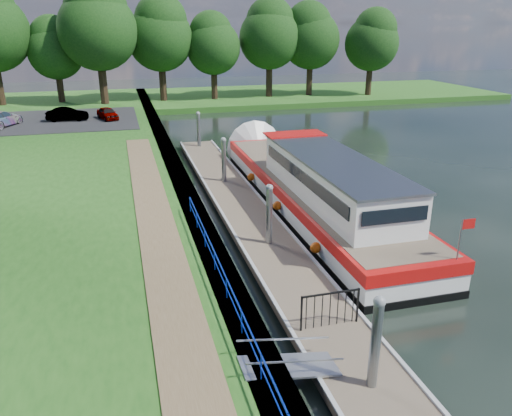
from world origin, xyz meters
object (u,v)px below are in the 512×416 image
object	(u,v)px
pontoon	(243,211)
car_b	(67,114)
car_a	(108,113)
car_c	(0,119)
barge	(308,185)

from	to	relation	value
pontoon	car_b	distance (m)	26.39
pontoon	car_a	xyz separation A→B (m)	(-6.54, 24.17, 1.18)
car_a	car_c	world-z (taller)	car_c
barge	car_c	size ratio (longest dim) A/B	4.66
pontoon	barge	bearing A→B (deg)	6.92
car_a	pontoon	bearing A→B (deg)	-92.99
pontoon	car_c	world-z (taller)	car_c
pontoon	car_a	size ratio (longest dim) A/B	9.58
barge	car_a	bearing A→B (deg)	113.12
pontoon	car_c	xyz separation A→B (m)	(-15.16, 23.07, 1.31)
car_b	car_c	world-z (taller)	car_c
pontoon	car_b	size ratio (longest dim) A/B	8.51
car_a	car_c	xyz separation A→B (m)	(-8.62, -1.11, 0.12)
barge	car_a	world-z (taller)	barge
car_a	barge	bearing A→B (deg)	-85.01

